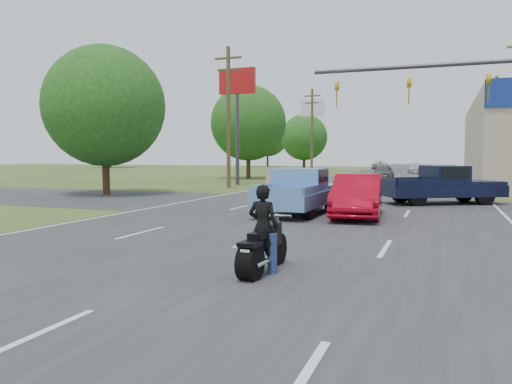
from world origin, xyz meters
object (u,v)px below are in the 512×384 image
at_px(distant_car_grey, 383,173).
at_px(distant_car_silver, 415,168).
at_px(red_convertible, 358,196).
at_px(navy_pickup, 444,185).
at_px(motorcycle, 262,250).
at_px(distant_car_white, 380,165).
at_px(rider, 263,232).
at_px(blue_pickup, 300,191).

relative_size(distant_car_grey, distant_car_silver, 0.90).
relative_size(red_convertible, navy_pickup, 0.83).
bearing_deg(motorcycle, distant_car_white, 98.08).
bearing_deg(distant_car_silver, motorcycle, -97.14).
bearing_deg(distant_car_grey, rider, -83.19).
bearing_deg(motorcycle, rider, 90.00).
height_order(blue_pickup, navy_pickup, navy_pickup).
distance_m(motorcycle, distant_car_white, 76.69).
bearing_deg(red_convertible, distant_car_white, 90.58).
relative_size(navy_pickup, distant_car_white, 1.20).
relative_size(motorcycle, navy_pickup, 0.37).
height_order(blue_pickup, distant_car_white, blue_pickup).
relative_size(navy_pickup, distant_car_silver, 1.34).
bearing_deg(distant_car_grey, distant_car_silver, 88.25).
height_order(red_convertible, navy_pickup, navy_pickup).
bearing_deg(distant_car_white, blue_pickup, 96.83).
xyz_separation_m(distant_car_silver, distant_car_white, (-6.41, 16.53, 0.05)).
xyz_separation_m(motorcycle, blue_pickup, (-2.08, 10.24, 0.44)).
bearing_deg(distant_car_grey, red_convertible, -81.66).
bearing_deg(distant_car_white, distant_car_grey, 100.00).
xyz_separation_m(blue_pickup, distant_car_white, (-4.49, 66.16, -0.24)).
xyz_separation_m(red_convertible, distant_car_white, (-6.87, 66.56, -0.12)).
bearing_deg(red_convertible, motorcycle, -97.07).
bearing_deg(navy_pickup, distant_car_white, 161.07).
bearing_deg(distant_car_grey, navy_pickup, -73.08).
bearing_deg(rider, motorcycle, 90.00).
bearing_deg(distant_car_silver, rider, -97.13).
xyz_separation_m(navy_pickup, distant_car_white, (-9.97, 59.87, -0.25)).
distance_m(blue_pickup, distant_car_silver, 49.67).
bearing_deg(rider, blue_pickup, -75.26).
relative_size(rider, distant_car_white, 0.34).
distance_m(rider, distant_car_white, 76.63).
height_order(red_convertible, distant_car_silver, red_convertible).
bearing_deg(blue_pickup, red_convertible, -7.66).
relative_size(red_convertible, distant_car_white, 0.99).
distance_m(distant_car_silver, distant_car_white, 17.73).
xyz_separation_m(motorcycle, rider, (0.00, 0.06, 0.35)).
bearing_deg(distant_car_silver, distant_car_white, 103.91).
xyz_separation_m(red_convertible, distant_car_silver, (-0.46, 50.02, -0.17)).
bearing_deg(red_convertible, blue_pickup, 165.34).
bearing_deg(distant_car_silver, navy_pickup, -92.59).
distance_m(blue_pickup, distant_car_grey, 29.89).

